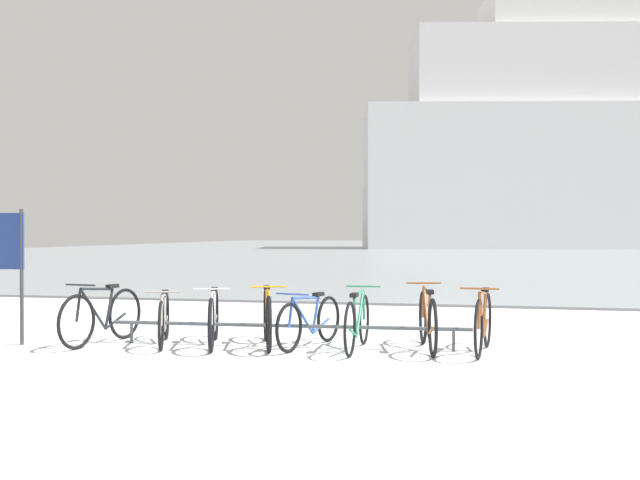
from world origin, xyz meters
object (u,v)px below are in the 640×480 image
Objects in this scene: bicycle_2 at (214,319)px; bicycle_3 at (267,318)px; bicycle_4 at (310,321)px; bicycle_5 at (357,322)px; bicycle_7 at (483,322)px; info_sign at (4,254)px; bicycle_1 at (164,319)px; bicycle_6 at (428,320)px; ferry_ship at (603,144)px; bicycle_0 at (102,316)px.

bicycle_3 reaches higher than bicycle_2.
bicycle_3 is (0.70, 0.12, 0.01)m from bicycle_2.
bicycle_4 is 0.67m from bicycle_5.
bicycle_7 is 6.33m from info_sign.
bicycle_1 is 0.89× the size of bicycle_6.
bicycle_7 is at bearing 0.61° from bicycle_4.
bicycle_6 is (2.07, 0.16, 0.00)m from bicycle_3.
bicycle_1 is at bearing -176.18° from bicycle_7.
bicycle_4 is at bearing -179.39° from bicycle_7.
bicycle_2 is 0.71m from bicycle_3.
ferry_ship is (16.71, 63.03, 8.45)m from info_sign.
bicycle_2 is (0.67, 0.06, 0.02)m from bicycle_1.
bicycle_5 is at bearing -11.06° from bicycle_4.
bicycle_7 is (3.46, 0.21, 0.02)m from bicycle_2.
bicycle_2 is at bearing -170.46° from bicycle_3.
bicycle_6 reaches higher than bicycle_5.
bicycle_7 is at bearing 4.50° from bicycle_0.
bicycle_1 is 64.95m from ferry_ship.
bicycle_1 is at bearing -174.26° from bicycle_6.
bicycle_6 is at bearing 6.14° from bicycle_0.
bicycle_7 is at bearing 5.56° from bicycle_5.
bicycle_1 is 0.86× the size of info_sign.
bicycle_5 is at bearing -174.44° from bicycle_7.
bicycle_4 is 0.04× the size of ferry_ship.
ferry_ship is (12.69, 62.34, 9.32)m from bicycle_4.
ferry_ship is (13.94, 62.53, 9.30)m from bicycle_2.
bicycle_0 is 4.32m from bicycle_6.
bicycle_3 is at bearing 7.63° from bicycle_0.
bicycle_5 is 0.04× the size of ferry_ship.
bicycle_6 is at bearing 174.20° from bicycle_7.
bicycle_2 is at bearing -174.18° from bicycle_6.
bicycle_6 is at bearing 14.38° from bicycle_5.
info_sign reaches higher than bicycle_0.
bicycle_7 is 0.04× the size of ferry_ship.
bicycle_6 reaches higher than bicycle_2.
bicycle_4 is at bearing 168.94° from bicycle_5.
bicycle_0 is 0.04× the size of ferry_ship.
bicycle_1 is 2.31m from info_sign.
info_sign is at bearing -170.36° from bicycle_4.
bicycle_1 is 0.95× the size of bicycle_4.
ferry_ship is at bearing 75.15° from info_sign.
bicycle_1 is 0.92× the size of bicycle_5.
bicycle_5 is 1.56m from bicycle_7.
ferry_ship is (14.62, 62.60, 9.31)m from bicycle_1.
bicycle_1 is at bearing 11.62° from info_sign.
bicycle_6 is 0.69m from bicycle_7.
bicycle_6 is at bearing 5.82° from bicycle_2.
info_sign is (-3.47, -0.61, 0.84)m from bicycle_3.
bicycle_6 is (1.52, 0.09, 0.04)m from bicycle_4.
bicycle_7 is (1.55, 0.15, 0.02)m from bicycle_5.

